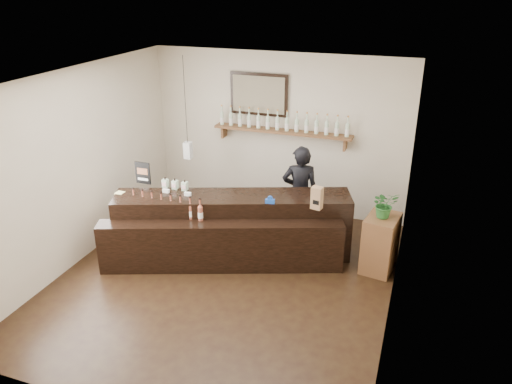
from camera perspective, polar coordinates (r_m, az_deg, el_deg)
The scene contains 10 objects.
ground at distance 7.15m, azimuth -3.57°, elevation -9.86°, with size 5.00×5.00×0.00m, color black.
room_shell at distance 6.38m, azimuth -3.96°, elevation 3.02°, with size 5.00×5.00×5.00m.
back_wall_decor at distance 8.53m, azimuth 1.47°, elevation 8.72°, with size 2.66×0.96×1.69m.
counter at distance 7.42m, azimuth -3.05°, elevation -4.41°, with size 3.48×2.08×1.13m.
promo_sign at distance 7.85m, azimuth -12.81°, elevation 2.13°, with size 0.25×0.02×0.35m.
paper_bag at distance 6.88m, azimuth 6.98°, elevation -0.67°, with size 0.17×0.14×0.32m.
tape_dispenser at distance 7.04m, azimuth 1.61°, elevation -0.97°, with size 0.14×0.07×0.11m.
side_cabinet at distance 7.37m, azimuth 14.01°, elevation -5.71°, with size 0.51×0.64×0.84m.
potted_plant at distance 7.09m, azimuth 14.49°, elevation -1.38°, with size 0.35×0.30×0.39m, color #276328.
shopkeeper at distance 7.85m, azimuth 5.06°, elevation 0.56°, with size 0.64×0.42×1.76m, color black.
Camera 1 is at (2.39, -5.48, 3.93)m, focal length 35.00 mm.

